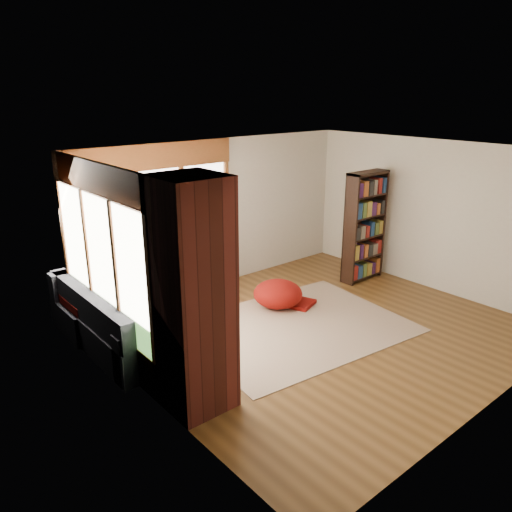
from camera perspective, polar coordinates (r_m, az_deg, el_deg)
floor at (r=7.53m, az=7.31°, el=-8.35°), size 5.50×5.50×0.00m
ceiling at (r=6.77m, az=8.23°, el=11.68°), size 5.50×5.50×0.00m
wall_back at (r=8.85m, az=-4.28°, el=4.86°), size 5.50×0.04×2.60m
wall_front at (r=5.78m, az=26.34°, el=-4.69°), size 5.50×0.04×2.60m
wall_left at (r=5.44m, az=-12.33°, el=-4.48°), size 0.04×5.00×2.60m
wall_right at (r=9.20m, az=19.45°, el=4.38°), size 0.04×5.00×2.60m
windows_back at (r=8.19m, az=-10.99°, el=3.81°), size 2.82×0.10×1.90m
windows_left at (r=6.46m, az=-17.16°, el=-0.69°), size 0.10×2.62×1.90m
roller_blind at (r=7.11m, az=-19.92°, el=4.11°), size 0.03×0.72×0.90m
brick_chimney at (r=5.32m, az=-7.21°, el=-4.73°), size 0.70×0.70×2.60m
sectional_sofa at (r=7.56m, az=-12.60°, el=-6.01°), size 2.20×2.20×0.80m
area_rug at (r=7.58m, az=4.67°, el=-8.03°), size 3.39×2.74×0.01m
bookshelf at (r=9.29m, az=12.32°, el=3.28°), size 0.86×0.29×2.01m
pouf at (r=8.16m, az=2.52°, el=-4.27°), size 0.93×0.93×0.43m
dog_tan at (r=7.73m, az=-12.10°, el=-1.41°), size 1.09×0.94×0.53m
dog_brindle at (r=6.66m, az=-13.00°, el=-5.16°), size 0.86×0.94×0.46m
throw_pillows at (r=7.53m, az=-13.11°, el=-2.43°), size 1.98×1.68×0.45m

